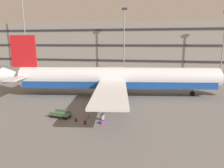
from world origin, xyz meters
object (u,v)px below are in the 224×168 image
object	(u,v)px
suitcase_laid_flat	(102,122)
backpack_upright	(85,122)
airliner	(116,79)
backpack_small	(88,117)
suitcase_purple	(102,117)
backpack_navy	(76,120)
baggage_cart	(61,114)

from	to	relation	value
suitcase_laid_flat	backpack_upright	xyz separation A→B (m)	(-1.99, -0.69, 0.11)
airliner	backpack_small	xyz separation A→B (m)	(-1.92, -11.90, -2.92)
suitcase_purple	backpack_small	world-z (taller)	suitcase_purple
backpack_navy	backpack_upright	bearing A→B (deg)	-25.18
backpack_navy	backpack_upright	world-z (taller)	backpack_upright
backpack_small	suitcase_laid_flat	bearing A→B (deg)	-29.01
airliner	backpack_upright	world-z (taller)	airliner
airliner	suitcase_purple	world-z (taller)	airliner
airliner	backpack_upright	xyz separation A→B (m)	(-1.69, -13.82, -2.87)
backpack_upright	baggage_cart	size ratio (longest dim) A/B	0.17
suitcase_purple	baggage_cart	world-z (taller)	suitcase_purple
backpack_upright	baggage_cart	world-z (taller)	baggage_cart
airliner	backpack_navy	bearing A→B (deg)	-102.94
airliner	baggage_cart	world-z (taller)	airliner
suitcase_laid_flat	baggage_cart	xyz separation A→B (m)	(-5.81, 0.91, 0.29)
suitcase_purple	airliner	bearing A→B (deg)	90.45
airliner	backpack_navy	xyz separation A→B (m)	(-3.03, -13.19, -2.91)
baggage_cart	suitcase_laid_flat	bearing A→B (deg)	-8.94
airliner	backpack_navy	distance (m)	13.84
backpack_small	backpack_upright	bearing A→B (deg)	-83.26
backpack_small	backpack_upright	distance (m)	1.93
airliner	suitcase_laid_flat	size ratio (longest dim) A/B	49.98
airliner	backpack_small	size ratio (longest dim) A/B	90.63
suitcase_purple	backpack_upright	distance (m)	2.41
backpack_navy	baggage_cart	bearing A→B (deg)	158.62
backpack_navy	baggage_cart	xyz separation A→B (m)	(-2.48, 0.97, 0.22)
suitcase_laid_flat	suitcase_purple	world-z (taller)	suitcase_purple
suitcase_laid_flat	backpack_small	distance (m)	2.54
suitcase_laid_flat	airliner	bearing A→B (deg)	91.31
suitcase_laid_flat	backpack_upright	distance (m)	2.11
suitcase_laid_flat	baggage_cart	world-z (taller)	baggage_cart
suitcase_laid_flat	backpack_navy	bearing A→B (deg)	-179.02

